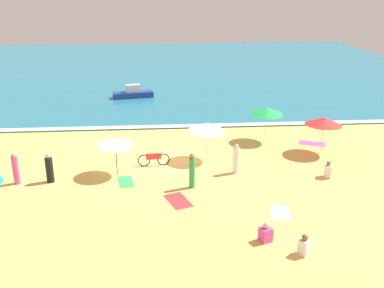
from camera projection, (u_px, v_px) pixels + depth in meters
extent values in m
plane|color=#EDBC60|center=(170.00, 161.00, 25.96)|extent=(60.00, 60.00, 0.00)
cube|color=teal|center=(163.00, 69.00, 52.12)|extent=(60.00, 44.00, 0.10)
cube|color=white|center=(167.00, 126.00, 31.82)|extent=(57.00, 0.70, 0.01)
cylinder|color=silver|center=(322.00, 136.00, 26.91)|extent=(0.05, 0.05, 2.20)
cone|color=red|center=(324.00, 121.00, 26.59)|extent=(2.98, 2.98, 0.52)
cylinder|color=silver|center=(266.00, 125.00, 28.90)|extent=(0.05, 0.05, 2.20)
cone|color=green|center=(267.00, 111.00, 28.57)|extent=(2.84, 2.85, 0.55)
cylinder|color=silver|center=(207.00, 142.00, 25.92)|extent=(0.05, 0.05, 2.19)
cone|color=white|center=(207.00, 127.00, 25.61)|extent=(2.95, 2.96, 0.63)
cylinder|color=#4C3823|center=(116.00, 156.00, 23.91)|extent=(0.05, 0.05, 2.08)
cone|color=white|center=(115.00, 141.00, 23.61)|extent=(2.72, 2.71, 0.67)
torus|color=black|center=(144.00, 161.00, 25.22)|extent=(0.72, 0.11, 0.72)
torus|color=black|center=(163.00, 159.00, 25.37)|extent=(0.72, 0.11, 0.72)
cube|color=red|center=(154.00, 156.00, 25.22)|extent=(0.88, 0.12, 0.36)
cylinder|color=#D84CA5|center=(16.00, 170.00, 22.90)|extent=(0.40, 0.40, 1.49)
sphere|color=#DBA884|center=(13.00, 155.00, 22.60)|extent=(0.23, 0.23, 0.23)
cylinder|color=white|center=(236.00, 160.00, 24.18)|extent=(0.42, 0.42, 1.46)
sphere|color=beige|center=(236.00, 146.00, 23.89)|extent=(0.22, 0.22, 0.22)
cylinder|color=green|center=(192.00, 173.00, 22.45)|extent=(0.36, 0.36, 1.60)
sphere|color=#9E6B47|center=(192.00, 156.00, 22.13)|extent=(0.27, 0.27, 0.27)
cylinder|color=black|center=(50.00, 170.00, 23.13)|extent=(0.53, 0.53, 1.33)
sphere|color=#DBA884|center=(48.00, 156.00, 22.85)|extent=(0.27, 0.27, 0.27)
cube|color=white|center=(304.00, 247.00, 17.09)|extent=(0.52, 0.52, 0.64)
sphere|color=brown|center=(305.00, 237.00, 16.94)|extent=(0.25, 0.25, 0.25)
cube|color=#D84CA5|center=(266.00, 234.00, 17.99)|extent=(0.58, 0.58, 0.60)
sphere|color=#DBA884|center=(266.00, 225.00, 17.85)|extent=(0.26, 0.26, 0.26)
cube|color=white|center=(328.00, 171.00, 23.79)|extent=(0.52, 0.52, 0.69)
sphere|color=#9E6B47|center=(329.00, 163.00, 23.63)|extent=(0.25, 0.25, 0.25)
cube|color=red|center=(178.00, 201.00, 21.35)|extent=(1.42, 1.87, 0.01)
cube|color=green|center=(126.00, 182.00, 23.36)|extent=(1.01, 1.60, 0.01)
cube|color=#D84CA5|center=(312.00, 143.00, 28.78)|extent=(1.82, 1.36, 0.01)
cube|color=white|center=(280.00, 213.00, 20.24)|extent=(1.16, 1.60, 0.01)
cube|color=navy|center=(133.00, 95.00, 39.51)|extent=(3.63, 1.64, 0.48)
cube|color=silver|center=(133.00, 88.00, 39.31)|extent=(1.31, 0.82, 0.66)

